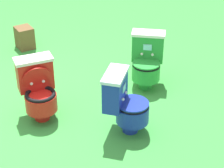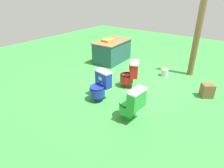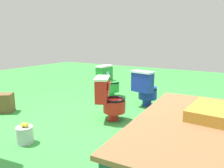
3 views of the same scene
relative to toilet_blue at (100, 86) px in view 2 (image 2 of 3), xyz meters
name	(u,v)px [view 2 (image 2 of 3)]	position (x,y,z in m)	size (l,w,h in m)	color
ground	(137,83)	(1.32, -0.30, -0.37)	(14.00, 14.00, 0.00)	green
toilet_blue	(100,86)	(0.00, 0.00, 0.00)	(0.56, 0.49, 0.73)	#192D9E
toilet_red	(130,74)	(1.02, -0.22, 0.00)	(0.58, 0.62, 0.73)	red
toilet_green	(132,104)	(-0.25, -1.03, 0.00)	(0.45, 0.53, 0.73)	green
vendor_table	(112,51)	(2.43, 1.42, 0.02)	(1.51, 0.94, 0.85)	#23514C
wooden_post	(196,40)	(2.88, -1.32, 0.74)	(0.18, 0.18, 2.21)	brown
small_crate	(207,91)	(1.67, -2.08, -0.20)	(0.28, 0.25, 0.35)	brown
lemon_bucket	(165,72)	(2.29, -0.71, -0.25)	(0.22, 0.22, 0.28)	#B7B7BF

